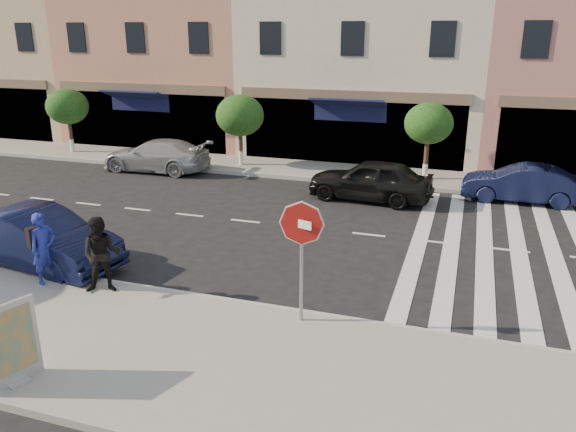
% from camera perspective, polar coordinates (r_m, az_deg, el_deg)
% --- Properties ---
extents(ground, '(120.00, 120.00, 0.00)m').
position_cam_1_polar(ground, '(13.94, -3.00, -6.44)').
color(ground, black).
rests_on(ground, ground).
extents(sidewalk_near, '(60.00, 4.50, 0.15)m').
position_cam_1_polar(sidewalk_near, '(10.92, -10.32, -13.85)').
color(sidewalk_near, gray).
rests_on(sidewalk_near, ground).
extents(sidewalk_far, '(60.00, 3.00, 0.15)m').
position_cam_1_polar(sidewalk_far, '(23.94, 6.55, 4.31)').
color(sidewalk_far, gray).
rests_on(sidewalk_far, ground).
extents(building_west_far, '(12.00, 9.00, 12.00)m').
position_cam_1_polar(building_west_far, '(39.21, -25.73, 16.89)').
color(building_west_far, tan).
rests_on(building_west_far, ground).
extents(building_west_mid, '(10.00, 9.00, 14.00)m').
position_cam_1_polar(building_west_mid, '(32.77, -10.94, 20.09)').
color(building_west_mid, tan).
rests_on(building_west_mid, ground).
extents(building_centre, '(11.00, 9.00, 11.00)m').
position_cam_1_polar(building_centre, '(29.23, 8.52, 17.51)').
color(building_centre, beige).
rests_on(building_centre, ground).
extents(street_tree_wa, '(2.00, 2.00, 3.05)m').
position_cam_1_polar(street_tree_wa, '(29.48, -21.50, 10.29)').
color(street_tree_wa, '#473323').
rests_on(street_tree_wa, sidewalk_far).
extents(street_tree_wb, '(2.10, 2.10, 3.06)m').
position_cam_1_polar(street_tree_wb, '(24.80, -4.91, 10.11)').
color(street_tree_wb, '#473323').
rests_on(street_tree_wb, sidewalk_far).
extents(street_tree_c, '(1.90, 1.90, 3.04)m').
position_cam_1_polar(street_tree_c, '(22.90, 14.10, 9.07)').
color(street_tree_c, '#473323').
rests_on(street_tree_c, sidewalk_far).
extents(stop_sign, '(0.88, 0.30, 2.57)m').
position_cam_1_polar(stop_sign, '(11.00, 1.38, -1.99)').
color(stop_sign, gray).
rests_on(stop_sign, sidewalk_near).
extents(photographer, '(0.61, 0.73, 1.72)m').
position_cam_1_polar(photographer, '(14.28, -23.55, -3.02)').
color(photographer, navy).
rests_on(photographer, sidewalk_near).
extents(walker, '(1.06, 0.97, 1.78)m').
position_cam_1_polar(walker, '(13.30, -18.41, -3.79)').
color(walker, black).
rests_on(walker, sidewalk_near).
extents(poster_board, '(0.43, 0.93, 1.48)m').
position_cam_1_polar(poster_board, '(10.60, -26.33, -11.74)').
color(poster_board, beige).
rests_on(poster_board, sidewalk_near).
extents(car_near_mid, '(4.78, 2.22, 1.52)m').
position_cam_1_polar(car_near_mid, '(15.76, -24.07, -2.12)').
color(car_near_mid, black).
rests_on(car_near_mid, ground).
extents(car_far_left, '(4.75, 1.94, 1.38)m').
position_cam_1_polar(car_far_left, '(25.06, -13.25, 6.01)').
color(car_far_left, '#9F9FA4').
rests_on(car_far_left, ground).
extents(car_far_mid, '(4.53, 2.12, 1.50)m').
position_cam_1_polar(car_far_mid, '(20.32, 8.37, 3.66)').
color(car_far_mid, black).
rests_on(car_far_mid, ground).
extents(car_far_right, '(4.07, 1.46, 1.34)m').
position_cam_1_polar(car_far_right, '(21.58, 22.65, 3.06)').
color(car_far_right, black).
rests_on(car_far_right, ground).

